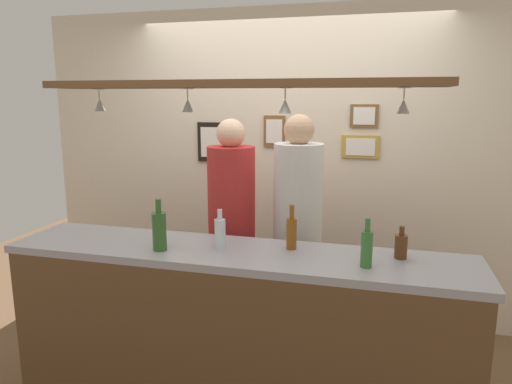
{
  "coord_description": "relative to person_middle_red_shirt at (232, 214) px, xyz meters",
  "views": [
    {
      "loc": [
        0.79,
        -2.81,
        1.88
      ],
      "look_at": [
        0.0,
        0.1,
        1.27
      ],
      "focal_mm": 33.09,
      "sensor_mm": 36.0,
      "label": 1
    }
  ],
  "objects": [
    {
      "name": "hanging_wineglass_left",
      "position": [
        -0.05,
        -0.61,
        0.79
      ],
      "size": [
        0.07,
        0.07,
        0.13
      ],
      "color": "silver",
      "rests_on": "overhead_glass_rack"
    },
    {
      "name": "bottle_beer_brown_stubby",
      "position": [
        1.15,
        -0.57,
        0.04
      ],
      "size": [
        0.07,
        0.07,
        0.18
      ],
      "color": "#512D14",
      "rests_on": "bar_counter"
    },
    {
      "name": "ground_plane",
      "position": [
        0.24,
        -0.33,
        -1.05
      ],
      "size": [
        8.0,
        8.0,
        0.0
      ],
      "primitive_type": "plane",
      "color": "brown"
    },
    {
      "name": "overhead_glass_rack",
      "position": [
        0.24,
        -0.63,
        0.9
      ],
      "size": [
        2.2,
        0.36,
        0.04
      ],
      "primitive_type": "cube",
      "color": "brown"
    },
    {
      "name": "bottle_beer_amber_tall",
      "position": [
        0.55,
        -0.57,
        0.07
      ],
      "size": [
        0.06,
        0.06,
        0.26
      ],
      "color": "brown",
      "rests_on": "bar_counter"
    },
    {
      "name": "picture_frame_upper_small",
      "position": [
        0.87,
        0.73,
        0.68
      ],
      "size": [
        0.22,
        0.02,
        0.18
      ],
      "color": "brown",
      "rests_on": "back_wall"
    },
    {
      "name": "person_right_white_patterned_shirt",
      "position": [
        0.48,
        0.0,
        0.02
      ],
      "size": [
        0.34,
        0.34,
        1.77
      ],
      "color": "#2D334C",
      "rests_on": "ground_plane"
    },
    {
      "name": "picture_frame_crest",
      "position": [
        0.14,
        0.73,
        0.55
      ],
      "size": [
        0.18,
        0.02,
        0.26
      ],
      "color": "brown",
      "rests_on": "back_wall"
    },
    {
      "name": "picture_frame_lower_pair",
      "position": [
        0.85,
        0.73,
        0.44
      ],
      "size": [
        0.3,
        0.02,
        0.18
      ],
      "color": "#B29338",
      "rests_on": "back_wall"
    },
    {
      "name": "bottle_soda_clear",
      "position": [
        0.14,
        -0.66,
        0.06
      ],
      "size": [
        0.06,
        0.06,
        0.23
      ],
      "color": "silver",
      "rests_on": "bar_counter"
    },
    {
      "name": "person_middle_red_shirt",
      "position": [
        0.0,
        0.0,
        0.0
      ],
      "size": [
        0.34,
        0.34,
        1.73
      ],
      "color": "#2D334C",
      "rests_on": "ground_plane"
    },
    {
      "name": "picture_frame_caricature",
      "position": [
        -0.41,
        0.73,
        0.45
      ],
      "size": [
        0.26,
        0.02,
        0.34
      ],
      "color": "black",
      "rests_on": "back_wall"
    },
    {
      "name": "hanging_wineglass_far_left",
      "position": [
        -0.64,
        -0.59,
        0.79
      ],
      "size": [
        0.07,
        0.07,
        0.13
      ],
      "color": "silver",
      "rests_on": "overhead_glass_rack"
    },
    {
      "name": "bar_counter",
      "position": [
        0.24,
        -0.83,
        -0.36
      ],
      "size": [
        2.7,
        0.55,
        1.02
      ],
      "color": "#99999E",
      "rests_on": "ground_plane"
    },
    {
      "name": "back_wall",
      "position": [
        0.24,
        0.77,
        0.25
      ],
      "size": [
        4.4,
        0.06,
        2.6
      ],
      "primitive_type": "cube",
      "color": "beige",
      "rests_on": "ground_plane"
    },
    {
      "name": "bottle_beer_green_import",
      "position": [
        0.98,
        -0.76,
        0.07
      ],
      "size": [
        0.06,
        0.06,
        0.26
      ],
      "color": "#336B2D",
      "rests_on": "bar_counter"
    },
    {
      "name": "hanging_wineglass_center",
      "position": [
        1.12,
        -0.58,
        0.79
      ],
      "size": [
        0.07,
        0.07,
        0.13
      ],
      "color": "silver",
      "rests_on": "overhead_glass_rack"
    },
    {
      "name": "bottle_champagne_green",
      "position": [
        -0.18,
        -0.79,
        0.09
      ],
      "size": [
        0.08,
        0.08,
        0.3
      ],
      "color": "#2D5623",
      "rests_on": "bar_counter"
    },
    {
      "name": "hanging_wineglass_center_left",
      "position": [
        0.53,
        -0.69,
        0.79
      ],
      "size": [
        0.07,
        0.07,
        0.13
      ],
      "color": "silver",
      "rests_on": "overhead_glass_rack"
    }
  ]
}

